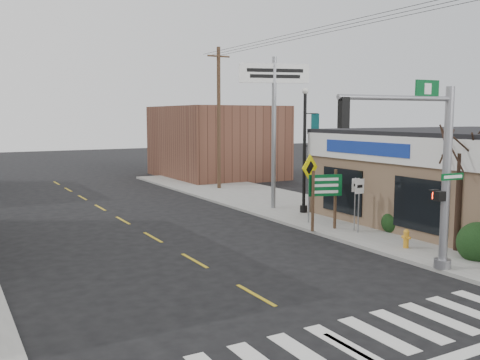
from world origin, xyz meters
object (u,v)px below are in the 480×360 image
utility_pole_far (219,117)px  traffic_signal_pole (432,159)px  dance_center_sign (274,97)px  lamp_post (306,141)px  bare_tree (462,135)px  guide_sign (325,191)px  fire_hydrant (406,238)px

utility_pole_far → traffic_signal_pole: bearing=-100.0°
traffic_signal_pole → dance_center_sign: dance_center_sign is taller
lamp_post → utility_pole_far: (0.41, 10.03, 1.16)m
dance_center_sign → bare_tree: dance_center_sign is taller
bare_tree → utility_pole_far: 18.78m
traffic_signal_pole → utility_pole_far: 20.34m
guide_sign → lamp_post: (1.77, 3.78, 1.87)m
guide_sign → lamp_post: 4.57m
lamp_post → utility_pole_far: 10.10m
fire_hydrant → lamp_post: lamp_post is taller
guide_sign → fire_hydrant: bearing=-61.6°
dance_center_sign → bare_tree: size_ratio=1.49×
fire_hydrant → bare_tree: size_ratio=0.13×
fire_hydrant → dance_center_sign: dance_center_sign is taller
lamp_post → utility_pole_far: bearing=100.6°
fire_hydrant → bare_tree: bearing=-40.9°
traffic_signal_pole → bare_tree: 3.26m
traffic_signal_pole → guide_sign: bearing=84.7°
guide_sign → utility_pole_far: utility_pole_far is taller
guide_sign → lamp_post: size_ratio=0.41×
fire_hydrant → guide_sign: bearing=99.8°
lamp_post → bare_tree: 8.76m
traffic_signal_pole → fire_hydrant: (1.64, 2.41, -3.07)m
traffic_signal_pole → guide_sign: (0.98, 6.25, -1.80)m
dance_center_sign → bare_tree: (0.84, -10.57, -1.63)m
lamp_post → dance_center_sign: bearing=122.8°
utility_pole_far → dance_center_sign: bearing=-98.5°
fire_hydrant → lamp_post: (1.10, 7.63, 3.14)m
traffic_signal_pole → utility_pole_far: size_ratio=0.63×
lamp_post → bare_tree: size_ratio=1.18×
fire_hydrant → utility_pole_far: size_ratio=0.07×
guide_sign → dance_center_sign: bearing=97.4°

